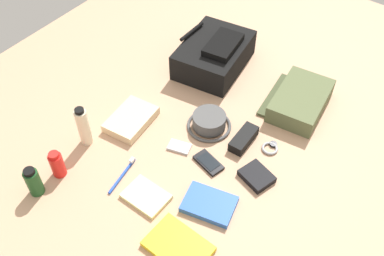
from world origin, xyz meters
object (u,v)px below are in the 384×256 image
travel_guidebook (209,204)px  wallet (257,176)px  notepad (146,196)px  sunglasses_case (244,139)px  cell_phone (208,162)px  toothbrush (124,173)px  toiletry_pouch (299,100)px  bucket_hat (209,122)px  lotion_bottle (83,126)px  shampoo_bottle (34,182)px  media_player (179,147)px  backpack (214,54)px  paperback_novel (178,246)px  wristwatch (270,148)px  sunscreen_spray (57,164)px  folded_towel (131,119)px

travel_guidebook → wallet: 0.21m
notepad → sunglasses_case: 0.43m
cell_phone → toothbrush: size_ratio=0.74×
cell_phone → toiletry_pouch: bearing=-15.4°
bucket_hat → toothbrush: size_ratio=1.05×
lotion_bottle → shampoo_bottle: bearing=-174.2°
wallet → media_player: bearing=116.4°
toothbrush → lotion_bottle: bearing=81.4°
toothbrush → wallet: bearing=-55.4°
lotion_bottle → cell_phone: (0.19, -0.43, -0.08)m
backpack → lotion_bottle: size_ratio=2.18×
lotion_bottle → travel_guidebook: lotion_bottle is taller
paperback_novel → wristwatch: 0.53m
cell_phone → media_player: 0.13m
sunscreen_spray → wristwatch: bearing=-45.0°
travel_guidebook → wallet: bearing=-19.4°
lotion_bottle → wallet: bearing=-68.8°
cell_phone → backpack: bearing=32.7°
paperback_novel → media_player: paperback_novel is taller
travel_guidebook → wristwatch: bearing=-6.7°
wristwatch → travel_guidebook: bearing=173.3°
sunscreen_spray → toothbrush: size_ratio=0.67×
backpack → toothbrush: (-0.69, -0.08, -0.06)m
paperback_novel → sunglasses_case: sunglasses_case is taller
toiletry_pouch → shampoo_bottle: bearing=149.6°
toiletry_pouch → sunglasses_case: size_ratio=2.22×
travel_guidebook → folded_towel: folded_towel is taller
wristwatch → shampoo_bottle: bearing=139.5°
backpack → bucket_hat: bearing=-148.2°
media_player → wristwatch: same height
shampoo_bottle → wallet: 0.77m
shampoo_bottle → sunglasses_case: shampoo_bottle is taller
backpack → bucket_hat: (-0.31, -0.19, -0.04)m
media_player → wristwatch: size_ratio=1.34×
sunscreen_spray → toothbrush: sunscreen_spray is taller
media_player → toothbrush: toothbrush is taller
toiletry_pouch → folded_towel: size_ratio=1.55×
sunglasses_case → backpack: bearing=46.8°
travel_guidebook → wristwatch: travel_guidebook is taller
bucket_hat → shampoo_bottle: size_ratio=1.44×
sunglasses_case → notepad: bearing=159.8°
wallet → backpack: bearing=65.3°
paperback_novel → backpack: bearing=27.5°
wristwatch → sunglasses_case: (-0.03, 0.10, 0.01)m
paperback_novel → cell_phone: bearing=19.4°
bucket_hat → notepad: bearing=-177.7°
travel_guidebook → sunglasses_case: sunglasses_case is taller
travel_guidebook → wristwatch: (0.34, -0.04, -0.00)m
backpack → wallet: size_ratio=3.45×
cell_phone → media_player: (-0.00, 0.13, -0.00)m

